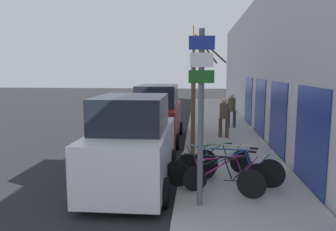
{
  "coord_description": "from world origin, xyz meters",
  "views": [
    {
      "loc": [
        1.48,
        -2.56,
        3.01
      ],
      "look_at": [
        0.62,
        6.79,
        1.7
      ],
      "focal_mm": 35.0,
      "sensor_mm": 36.0,
      "label": 1
    }
  ],
  "objects_px": {
    "bicycle_2": "(235,168)",
    "pedestrian_far": "(232,108)",
    "bicycle_0": "(213,176)",
    "parked_car_0": "(133,145)",
    "bicycle_1": "(226,175)",
    "bicycle_3": "(237,165)",
    "bicycle_4": "(215,161)",
    "parked_car_1": "(158,116)",
    "street_tree": "(195,96)",
    "pedestrian_near": "(224,115)",
    "signpost": "(201,112)"
  },
  "relations": [
    {
      "from": "bicycle_2",
      "to": "pedestrian_far",
      "type": "bearing_deg",
      "value": 13.37
    },
    {
      "from": "bicycle_0",
      "to": "parked_car_0",
      "type": "relative_size",
      "value": 0.54
    },
    {
      "from": "bicycle_1",
      "to": "parked_car_0",
      "type": "relative_size",
      "value": 0.49
    },
    {
      "from": "bicycle_1",
      "to": "pedestrian_far",
      "type": "relative_size",
      "value": 1.24
    },
    {
      "from": "bicycle_3",
      "to": "bicycle_4",
      "type": "xyz_separation_m",
      "value": [
        -0.54,
        0.44,
        -0.03
      ]
    },
    {
      "from": "bicycle_4",
      "to": "bicycle_3",
      "type": "bearing_deg",
      "value": -150.2
    },
    {
      "from": "parked_car_1",
      "to": "street_tree",
      "type": "bearing_deg",
      "value": -59.96
    },
    {
      "from": "parked_car_1",
      "to": "bicycle_1",
      "type": "bearing_deg",
      "value": -68.29
    },
    {
      "from": "bicycle_3",
      "to": "pedestrian_near",
      "type": "xyz_separation_m",
      "value": [
        0.1,
        5.63,
        0.56
      ]
    },
    {
      "from": "signpost",
      "to": "bicycle_4",
      "type": "xyz_separation_m",
      "value": [
        0.42,
        2.07,
        -1.62
      ]
    },
    {
      "from": "pedestrian_near",
      "to": "pedestrian_far",
      "type": "relative_size",
      "value": 1.0
    },
    {
      "from": "pedestrian_near",
      "to": "street_tree",
      "type": "bearing_deg",
      "value": 85.44
    },
    {
      "from": "pedestrian_near",
      "to": "street_tree",
      "type": "distance_m",
      "value": 3.46
    },
    {
      "from": "bicycle_0",
      "to": "bicycle_4",
      "type": "distance_m",
      "value": 1.3
    },
    {
      "from": "bicycle_4",
      "to": "parked_car_0",
      "type": "bearing_deg",
      "value": 84.37
    },
    {
      "from": "signpost",
      "to": "bicycle_3",
      "type": "bearing_deg",
      "value": 59.6
    },
    {
      "from": "bicycle_3",
      "to": "street_tree",
      "type": "xyz_separation_m",
      "value": [
        -1.12,
        2.55,
        1.58
      ]
    },
    {
      "from": "signpost",
      "to": "street_tree",
      "type": "distance_m",
      "value": 4.19
    },
    {
      "from": "parked_car_0",
      "to": "parked_car_1",
      "type": "height_order",
      "value": "parked_car_1"
    },
    {
      "from": "bicycle_0",
      "to": "parked_car_0",
      "type": "bearing_deg",
      "value": 91.53
    },
    {
      "from": "parked_car_0",
      "to": "bicycle_1",
      "type": "bearing_deg",
      "value": -11.51
    },
    {
      "from": "bicycle_1",
      "to": "bicycle_2",
      "type": "relative_size",
      "value": 0.96
    },
    {
      "from": "bicycle_1",
      "to": "parked_car_0",
      "type": "xyz_separation_m",
      "value": [
        -2.38,
        0.47,
        0.57
      ]
    },
    {
      "from": "signpost",
      "to": "bicycle_0",
      "type": "relative_size",
      "value": 1.58
    },
    {
      "from": "parked_car_1",
      "to": "pedestrian_near",
      "type": "xyz_separation_m",
      "value": [
        2.79,
        0.41,
        0.04
      ]
    },
    {
      "from": "parked_car_1",
      "to": "street_tree",
      "type": "relative_size",
      "value": 1.11
    },
    {
      "from": "signpost",
      "to": "pedestrian_near",
      "type": "height_order",
      "value": "signpost"
    },
    {
      "from": "street_tree",
      "to": "parked_car_0",
      "type": "bearing_deg",
      "value": -120.1
    },
    {
      "from": "pedestrian_far",
      "to": "street_tree",
      "type": "height_order",
      "value": "street_tree"
    },
    {
      "from": "bicycle_3",
      "to": "bicycle_4",
      "type": "bearing_deg",
      "value": 78.56
    },
    {
      "from": "bicycle_1",
      "to": "pedestrian_near",
      "type": "height_order",
      "value": "pedestrian_near"
    },
    {
      "from": "bicycle_0",
      "to": "street_tree",
      "type": "bearing_deg",
      "value": 28.12
    },
    {
      "from": "pedestrian_far",
      "to": "street_tree",
      "type": "distance_m",
      "value": 5.89
    },
    {
      "from": "bicycle_2",
      "to": "parked_car_0",
      "type": "bearing_deg",
      "value": 108.23
    },
    {
      "from": "parked_car_1",
      "to": "pedestrian_far",
      "type": "height_order",
      "value": "parked_car_1"
    },
    {
      "from": "signpost",
      "to": "bicycle_0",
      "type": "xyz_separation_m",
      "value": [
        0.31,
        0.78,
        -1.61
      ]
    },
    {
      "from": "bicycle_0",
      "to": "street_tree",
      "type": "height_order",
      "value": "street_tree"
    },
    {
      "from": "pedestrian_near",
      "to": "street_tree",
      "type": "xyz_separation_m",
      "value": [
        -1.22,
        -3.08,
        1.02
      ]
    },
    {
      "from": "bicycle_1",
      "to": "street_tree",
      "type": "height_order",
      "value": "street_tree"
    },
    {
      "from": "bicycle_0",
      "to": "pedestrian_far",
      "type": "xyz_separation_m",
      "value": [
        1.32,
        8.92,
        0.59
      ]
    },
    {
      "from": "bicycle_3",
      "to": "parked_car_0",
      "type": "distance_m",
      "value": 2.74
    },
    {
      "from": "bicycle_3",
      "to": "signpost",
      "type": "bearing_deg",
      "value": 177.16
    },
    {
      "from": "parked_car_0",
      "to": "parked_car_1",
      "type": "distance_m",
      "value": 5.38
    },
    {
      "from": "bicycle_0",
      "to": "bicycle_3",
      "type": "bearing_deg",
      "value": -17.06
    },
    {
      "from": "bicycle_2",
      "to": "parked_car_0",
      "type": "relative_size",
      "value": 0.51
    },
    {
      "from": "bicycle_0",
      "to": "parked_car_1",
      "type": "height_order",
      "value": "parked_car_1"
    },
    {
      "from": "signpost",
      "to": "bicycle_1",
      "type": "relative_size",
      "value": 1.75
    },
    {
      "from": "parked_car_0",
      "to": "street_tree",
      "type": "xyz_separation_m",
      "value": [
        1.57,
        2.71,
        1.06
      ]
    },
    {
      "from": "pedestrian_near",
      "to": "street_tree",
      "type": "height_order",
      "value": "street_tree"
    },
    {
      "from": "pedestrian_far",
      "to": "bicycle_0",
      "type": "bearing_deg",
      "value": 82.31
    }
  ]
}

